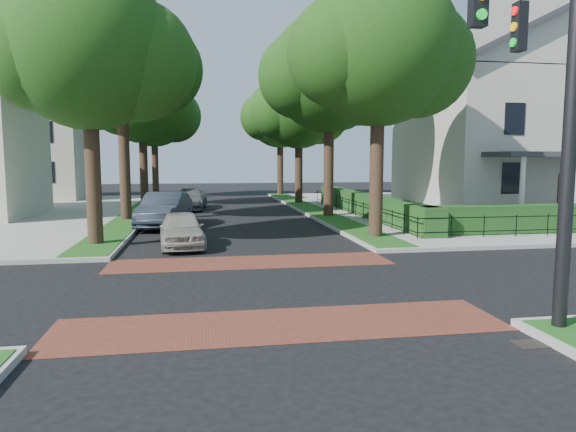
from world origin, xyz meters
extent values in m
plane|color=black|center=(0.00, 0.00, 0.00)|extent=(120.00, 120.00, 0.00)
cube|color=gray|center=(19.50, 19.00, 0.07)|extent=(30.00, 30.00, 0.15)
cube|color=brown|center=(0.00, 3.20, 0.01)|extent=(9.00, 2.20, 0.01)
cube|color=brown|center=(0.00, -3.20, 0.01)|extent=(9.00, 2.20, 0.01)
cube|color=black|center=(4.30, -5.00, 0.01)|extent=(0.65, 0.45, 0.01)
cube|color=#1C4D16|center=(5.40, 19.10, 0.16)|extent=(1.60, 29.80, 0.02)
cube|color=#1C4D16|center=(-5.40, 19.10, 0.16)|extent=(1.60, 29.80, 0.02)
cylinder|color=black|center=(5.50, 7.00, 3.83)|extent=(0.56, 0.56, 7.35)
sphere|color=#1B3B10|center=(5.50, 7.00, 7.71)|extent=(6.20, 6.20, 6.20)
sphere|color=#1B3B10|center=(7.21, 7.30, 7.31)|extent=(4.65, 4.65, 4.65)
sphere|color=#1B3B10|center=(3.95, 6.80, 7.41)|extent=(4.34, 4.34, 4.34)
sphere|color=#1B3B10|center=(5.60, 8.55, 8.21)|extent=(4.03, 4.03, 4.03)
cylinder|color=black|center=(5.50, 15.00, 4.00)|extent=(0.56, 0.56, 7.70)
sphere|color=#1B3B10|center=(5.50, 15.00, 8.07)|extent=(6.60, 6.60, 6.60)
sphere|color=#1B3B10|center=(7.31, 15.30, 7.67)|extent=(4.95, 4.95, 4.95)
sphere|color=#1B3B10|center=(3.85, 14.80, 7.77)|extent=(4.62, 4.62, 4.62)
sphere|color=#1B3B10|center=(5.60, 16.65, 8.57)|extent=(4.29, 4.29, 4.29)
cylinder|color=black|center=(5.50, 24.00, 3.47)|extent=(0.56, 0.56, 6.65)
sphere|color=#1B3B10|center=(5.50, 24.00, 6.99)|extent=(5.80, 5.80, 5.80)
sphere|color=#1B3B10|center=(7.09, 24.30, 6.59)|extent=(4.35, 4.35, 4.35)
sphere|color=#1B3B10|center=(4.05, 23.80, 6.69)|extent=(4.06, 4.06, 4.06)
sphere|color=#1B3B10|center=(5.60, 25.45, 7.49)|extent=(3.77, 3.77, 3.77)
cylinder|color=black|center=(5.50, 33.00, 3.65)|extent=(0.56, 0.56, 7.00)
sphere|color=#1B3B10|center=(5.50, 33.00, 7.35)|extent=(6.00, 6.00, 6.00)
sphere|color=#1B3B10|center=(7.15, 33.30, 6.95)|extent=(4.50, 4.50, 4.50)
sphere|color=#1B3B10|center=(4.00, 32.80, 7.05)|extent=(4.20, 4.20, 4.20)
sphere|color=#1B3B10|center=(5.60, 34.50, 7.85)|extent=(3.90, 3.90, 3.90)
cylinder|color=black|center=(-5.50, 7.00, 3.65)|extent=(0.56, 0.56, 7.00)
sphere|color=#1B3B10|center=(-5.50, 7.00, 7.35)|extent=(6.00, 6.00, 6.00)
sphere|color=#1B3B10|center=(-3.85, 7.30, 6.95)|extent=(4.50, 4.50, 4.50)
sphere|color=#1B3B10|center=(-7.00, 6.80, 7.05)|extent=(4.20, 4.20, 4.20)
sphere|color=#1B3B10|center=(-5.40, 8.50, 7.85)|extent=(3.90, 3.90, 3.90)
cylinder|color=black|center=(-5.50, 15.00, 4.17)|extent=(0.56, 0.56, 8.05)
sphere|color=#1B3B10|center=(-5.50, 15.00, 8.43)|extent=(6.40, 6.40, 6.40)
sphere|color=#1B3B10|center=(-3.74, 15.30, 8.03)|extent=(4.80, 4.80, 4.80)
sphere|color=#1B3B10|center=(-7.10, 14.80, 8.13)|extent=(4.48, 4.48, 4.48)
sphere|color=#1B3B10|center=(-5.40, 16.60, 8.93)|extent=(4.16, 4.16, 4.16)
cylinder|color=black|center=(-5.50, 24.00, 3.58)|extent=(0.56, 0.56, 6.86)
sphere|color=#1B3B10|center=(-5.50, 24.00, 7.21)|extent=(5.60, 5.60, 5.60)
sphere|color=#1B3B10|center=(-3.96, 24.30, 6.81)|extent=(4.20, 4.20, 4.20)
sphere|color=#1B3B10|center=(-6.90, 23.80, 6.91)|extent=(3.92, 3.92, 3.92)
sphere|color=#1B3B10|center=(-5.40, 25.40, 7.71)|extent=(3.64, 3.64, 3.64)
cylinder|color=black|center=(-5.50, 33.00, 3.72)|extent=(0.56, 0.56, 7.14)
sphere|color=#1B3B10|center=(-5.50, 33.00, 7.49)|extent=(6.20, 6.20, 6.20)
sphere|color=#1B3B10|center=(-3.79, 33.30, 7.09)|extent=(4.65, 4.65, 4.65)
sphere|color=#1B3B10|center=(-7.05, 32.80, 7.19)|extent=(4.34, 4.34, 4.34)
sphere|color=#1B3B10|center=(-5.40, 34.55, 7.99)|extent=(4.03, 4.03, 4.03)
cube|color=#153A14|center=(7.70, 15.00, 0.75)|extent=(1.00, 18.00, 1.20)
cube|color=#B7B3A4|center=(17.50, 16.00, 4.15)|extent=(12.00, 10.00, 8.00)
cylinder|color=white|center=(13.30, 8.85, 2.00)|extent=(0.24, 0.24, 3.00)
cylinder|color=white|center=(16.06, 8.85, 2.00)|extent=(0.24, 0.24, 3.00)
cube|color=#B7B3A4|center=(-15.50, 32.00, 3.40)|extent=(9.00, 8.00, 6.50)
cube|color=brown|center=(-12.80, 30.40, 8.47)|extent=(0.80, 0.80, 3.64)
cylinder|color=black|center=(5.10, -4.60, 4.15)|extent=(0.26, 0.26, 8.00)
cylinder|color=#0CB226|center=(3.20, -4.73, 5.73)|extent=(0.18, 0.05, 0.18)
cube|color=black|center=(5.10, -2.90, 6.05)|extent=(0.22, 0.28, 1.00)
cylinder|color=red|center=(4.97, -2.90, 6.37)|extent=(0.05, 0.18, 0.18)
cylinder|color=orange|center=(4.97, -2.90, 6.05)|extent=(0.05, 0.18, 0.18)
cylinder|color=#0CB226|center=(4.97, -2.90, 5.73)|extent=(0.05, 0.18, 0.18)
imported|color=#ADA99C|center=(-2.30, 6.54, 0.68)|extent=(1.94, 4.10, 1.36)
imported|color=#222A34|center=(-3.33, 12.53, 0.85)|extent=(2.55, 5.38, 1.70)
imported|color=slate|center=(-2.30, 21.57, 0.70)|extent=(2.36, 4.95, 1.39)
camera|label=1|loc=(-1.51, -13.03, 3.29)|focal=32.00mm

